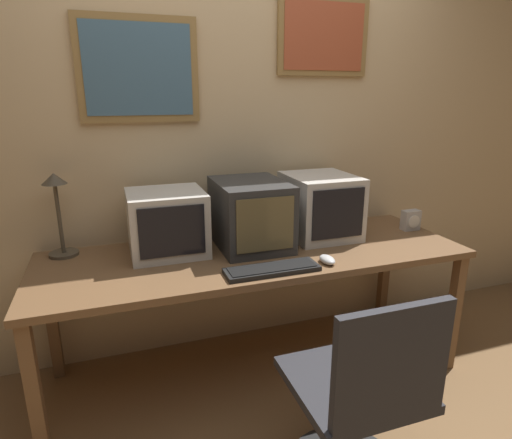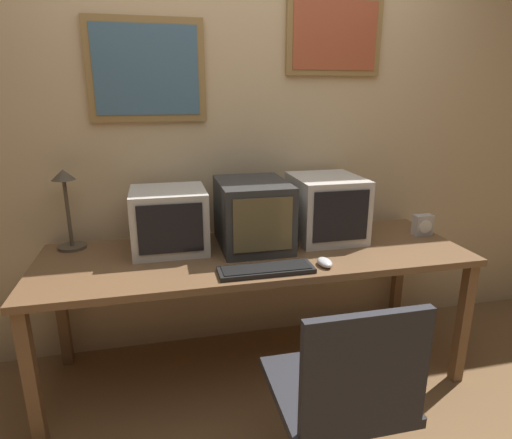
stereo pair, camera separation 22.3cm
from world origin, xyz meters
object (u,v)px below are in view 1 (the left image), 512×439
object	(u,v)px
mouse_near_keyboard	(327,260)
desk_lamp	(57,204)
monitor_center	(251,214)
office_chair	(360,408)
desk_clock	(411,220)
keyboard_main	(272,269)
monitor_right	(320,206)
monitor_left	(167,222)

from	to	relation	value
mouse_near_keyboard	desk_lamp	world-z (taller)	desk_lamp
monitor_center	office_chair	xyz separation A→B (m)	(0.12, -0.97, -0.53)
desk_clock	keyboard_main	bearing A→B (deg)	-162.62
desk_lamp	office_chair	distance (m)	1.70
desk_clock	office_chair	world-z (taller)	office_chair
monitor_right	desk_clock	size ratio (longest dim) A/B	3.48
keyboard_main	monitor_right	bearing A→B (deg)	42.19
monitor_left	keyboard_main	size ratio (longest dim) A/B	0.86
mouse_near_keyboard	desk_clock	distance (m)	0.81
keyboard_main	monitor_center	bearing A→B (deg)	86.91
keyboard_main	mouse_near_keyboard	xyz separation A→B (m)	(0.30, 0.01, 0.01)
monitor_right	mouse_near_keyboard	world-z (taller)	monitor_right
monitor_right	keyboard_main	world-z (taller)	monitor_right
desk_clock	monitor_left	bearing A→B (deg)	176.19
monitor_center	desk_clock	xyz separation A→B (m)	(1.02, -0.06, -0.12)
monitor_center	mouse_near_keyboard	xyz separation A→B (m)	(0.28, -0.38, -0.16)
monitor_center	monitor_right	xyz separation A→B (m)	(0.44, 0.03, -0.00)
mouse_near_keyboard	monitor_center	bearing A→B (deg)	126.54
monitor_left	mouse_near_keyboard	world-z (taller)	monitor_left
keyboard_main	office_chair	bearing A→B (deg)	-76.61
monitor_right	mouse_near_keyboard	distance (m)	0.47
mouse_near_keyboard	monitor_right	bearing A→B (deg)	68.25
mouse_near_keyboard	desk_clock	bearing A→B (deg)	23.08
desk_clock	desk_lamp	world-z (taller)	desk_lamp
monitor_left	mouse_near_keyboard	bearing A→B (deg)	-29.80
monitor_left	office_chair	bearing A→B (deg)	-60.72
desk_clock	desk_lamp	size ratio (longest dim) A/B	0.28
office_chair	monitor_center	bearing A→B (deg)	96.98
monitor_center	office_chair	size ratio (longest dim) A/B	0.53
monitor_center	monitor_left	bearing A→B (deg)	174.80
keyboard_main	office_chair	size ratio (longest dim) A/B	0.50
office_chair	keyboard_main	bearing A→B (deg)	103.39
monitor_right	monitor_center	bearing A→B (deg)	-175.51
keyboard_main	desk_lamp	size ratio (longest dim) A/B	1.05
monitor_left	desk_lamp	bearing A→B (deg)	165.88
monitor_center	keyboard_main	world-z (taller)	monitor_center
monitor_left	monitor_center	bearing A→B (deg)	-5.20
desk_clock	mouse_near_keyboard	bearing A→B (deg)	-156.92
monitor_right	office_chair	size ratio (longest dim) A/B	0.48
monitor_center	desk_lamp	distance (m)	0.99
desk_lamp	office_chair	xyz separation A→B (m)	(1.09, -1.14, -0.63)
desk_lamp	keyboard_main	bearing A→B (deg)	-30.31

